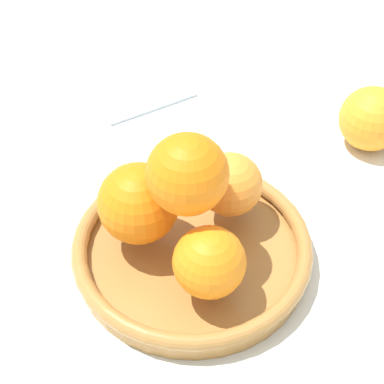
{
  "coord_description": "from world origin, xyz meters",
  "views": [
    {
      "loc": [
        -0.35,
        -0.22,
        0.51
      ],
      "look_at": [
        0.0,
        0.0,
        0.1
      ],
      "focal_mm": 60.0,
      "sensor_mm": 36.0,
      "label": 1
    }
  ],
  "objects": [
    {
      "name": "ground_plane",
      "position": [
        0.0,
        0.0,
        0.0
      ],
      "size": [
        4.0,
        4.0,
        0.0
      ],
      "primitive_type": "plane",
      "color": "silver"
    },
    {
      "name": "fruit_bowl",
      "position": [
        0.0,
        0.0,
        0.02
      ],
      "size": [
        0.24,
        0.24,
        0.03
      ],
      "color": "#A57238",
      "rests_on": "ground_plane"
    },
    {
      "name": "orange_pile",
      "position": [
        -0.0,
        0.01,
        0.09
      ],
      "size": [
        0.16,
        0.17,
        0.13
      ],
      "color": "orange",
      "rests_on": "fruit_bowl"
    },
    {
      "name": "stray_orange",
      "position": [
        0.27,
        -0.09,
        0.04
      ],
      "size": [
        0.08,
        0.08,
        0.08
      ],
      "primitive_type": "sphere",
      "color": "orange",
      "rests_on": "ground_plane"
    },
    {
      "name": "napkin_folded",
      "position": [
        0.22,
        0.23,
        0.0
      ],
      "size": [
        0.17,
        0.17,
        0.01
      ],
      "primitive_type": "cube",
      "rotation": [
        0.0,
        0.0,
        -0.49
      ],
      "color": "silver",
      "rests_on": "ground_plane"
    }
  ]
}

